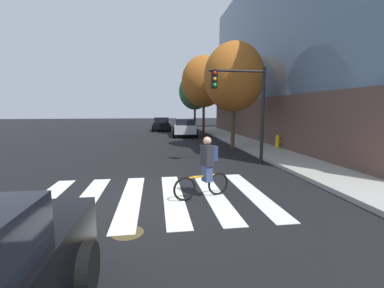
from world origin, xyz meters
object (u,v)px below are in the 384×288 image
(sedan_far, at_px, (162,124))
(cyclist, at_px, (206,167))
(fire_hydrant, at_px, (277,141))
(street_tree_near, at_px, (234,77))
(manhole_cover, at_px, (128,233))
(street_tree_far, at_px, (195,91))
(street_tree_mid, at_px, (204,82))
(traffic_light_near, at_px, (245,99))
(sedan_mid, at_px, (185,127))

(sedan_far, xyz_separation_m, cyclist, (0.66, -22.36, 0.07))
(fire_hydrant, relative_size, street_tree_near, 0.12)
(manhole_cover, bearing_deg, fire_hydrant, 50.24)
(manhole_cover, height_order, street_tree_far, street_tree_far)
(manhole_cover, distance_m, sedan_far, 24.24)
(street_tree_far, bearing_deg, street_tree_mid, -91.01)
(traffic_light_near, bearing_deg, sedan_mid, 95.40)
(sedan_mid, height_order, street_tree_mid, street_tree_mid)
(street_tree_mid, bearing_deg, street_tree_near, -88.49)
(sedan_far, bearing_deg, cyclist, -88.32)
(cyclist, bearing_deg, street_tree_far, 82.09)
(traffic_light_near, bearing_deg, sedan_far, 99.44)
(cyclist, height_order, street_tree_far, street_tree_far)
(sedan_mid, xyz_separation_m, street_tree_near, (2.12, -7.66, 3.51))
(manhole_cover, distance_m, cyclist, 2.80)
(fire_hydrant, height_order, street_tree_near, street_tree_near)
(street_tree_near, bearing_deg, traffic_light_near, -101.40)
(sedan_far, distance_m, fire_hydrant, 16.29)
(traffic_light_near, relative_size, fire_hydrant, 5.38)
(sedan_mid, distance_m, sedan_far, 6.41)
(street_tree_near, relative_size, street_tree_mid, 0.88)
(manhole_cover, height_order, cyclist, cyclist)
(fire_hydrant, xyz_separation_m, street_tree_mid, (-2.59, 9.81, 4.39))
(sedan_far, bearing_deg, street_tree_near, -73.73)
(sedan_mid, height_order, traffic_light_near, traffic_light_near)
(sedan_mid, bearing_deg, manhole_cover, -100.01)
(sedan_mid, relative_size, street_tree_far, 0.71)
(fire_hydrant, distance_m, street_tree_near, 4.62)
(manhole_cover, distance_m, street_tree_mid, 20.30)
(street_tree_far, bearing_deg, street_tree_near, -89.55)
(manhole_cover, relative_size, street_tree_far, 0.10)
(sedan_far, xyz_separation_m, fire_hydrant, (6.38, -14.98, -0.24))
(street_tree_mid, bearing_deg, traffic_light_near, -93.10)
(sedan_mid, distance_m, street_tree_far, 8.27)
(cyclist, bearing_deg, sedan_mid, 85.60)
(sedan_mid, relative_size, traffic_light_near, 1.11)
(street_tree_far, bearing_deg, sedan_mid, -105.62)
(sedan_mid, distance_m, street_tree_near, 8.69)
(street_tree_far, bearing_deg, traffic_light_near, -92.44)
(manhole_cover, bearing_deg, street_tree_near, 63.00)
(sedan_mid, bearing_deg, street_tree_near, -74.55)
(traffic_light_near, bearing_deg, fire_hydrant, 46.63)
(street_tree_near, bearing_deg, sedan_far, 106.27)
(street_tree_near, relative_size, street_tree_far, 0.97)
(traffic_light_near, distance_m, fire_hydrant, 5.35)
(street_tree_mid, bearing_deg, fire_hydrant, -75.24)
(manhole_cover, relative_size, traffic_light_near, 0.15)
(traffic_light_near, xyz_separation_m, street_tree_near, (0.95, 4.70, 1.46))
(traffic_light_near, height_order, street_tree_mid, street_tree_mid)
(sedan_far, bearing_deg, street_tree_mid, -53.72)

